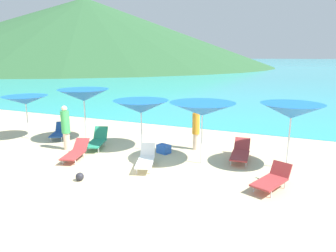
{
  "coord_description": "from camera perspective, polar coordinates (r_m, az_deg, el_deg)",
  "views": [
    {
      "loc": [
        5.65,
        -7.59,
        3.76
      ],
      "look_at": [
        1.32,
        2.54,
        1.2
      ],
      "focal_mm": 32.22,
      "sensor_mm": 36.0,
      "label": 1
    }
  ],
  "objects": [
    {
      "name": "ground_plane",
      "position": [
        18.89,
        5.22,
        1.08
      ],
      "size": [
        50.0,
        100.0,
        0.3
      ],
      "primitive_type": "cube",
      "color": "beige"
    },
    {
      "name": "ocean_water",
      "position": [
        235.04,
        22.22,
        11.23
      ],
      "size": [
        650.0,
        440.0,
        0.02
      ],
      "primitive_type": "cube",
      "color": "#2DADBC",
      "rests_on": "ground_plane"
    },
    {
      "name": "headland_hill",
      "position": [
        122.63,
        -15.15,
        16.68
      ],
      "size": [
        136.77,
        136.77,
        24.7
      ],
      "primitive_type": "cone",
      "color": "#2D5B33",
      "rests_on": "ground_plane"
    },
    {
      "name": "umbrella_0",
      "position": [
        15.23,
        -25.38,
        4.43
      ],
      "size": [
        2.2,
        2.2,
        1.99
      ],
      "color": "silver",
      "rests_on": "ground_plane"
    },
    {
      "name": "umbrella_1",
      "position": [
        13.82,
        -15.66,
        5.63
      ],
      "size": [
        2.34,
        2.34,
        2.35
      ],
      "color": "silver",
      "rests_on": "ground_plane"
    },
    {
      "name": "umbrella_2",
      "position": [
        12.18,
        -5.13,
        3.65
      ],
      "size": [
        2.37,
        2.37,
        2.04
      ],
      "color": "silver",
      "rests_on": "ground_plane"
    },
    {
      "name": "umbrella_3",
      "position": [
        10.49,
        6.51,
        3.2
      ],
      "size": [
        2.47,
        2.47,
        2.21
      ],
      "color": "silver",
      "rests_on": "ground_plane"
    },
    {
      "name": "umbrella_4",
      "position": [
        10.73,
        22.34,
        2.63
      ],
      "size": [
        2.05,
        2.05,
        2.25
      ],
      "color": "silver",
      "rests_on": "ground_plane"
    },
    {
      "name": "lounge_chair_0",
      "position": [
        10.48,
        -4.22,
        -6.2
      ],
      "size": [
        1.03,
        1.66,
        0.68
      ],
      "rotation": [
        0.0,
        0.0,
        0.35
      ],
      "color": "white",
      "rests_on": "ground_plane"
    },
    {
      "name": "lounge_chair_1",
      "position": [
        12.98,
        -13.28,
        -2.64
      ],
      "size": [
        1.08,
        1.74,
        0.76
      ],
      "rotation": [
        0.0,
        0.0,
        0.33
      ],
      "color": "#268C66",
      "rests_on": "ground_plane"
    },
    {
      "name": "lounge_chair_2",
      "position": [
        11.81,
        -17.05,
        -4.65
      ],
      "size": [
        0.99,
        1.71,
        0.61
      ],
      "rotation": [
        0.0,
        0.0,
        0.29
      ],
      "color": "#A53333",
      "rests_on": "ground_plane"
    },
    {
      "name": "lounge_chair_3",
      "position": [
        9.32,
        19.14,
        -9.44
      ],
      "size": [
        1.09,
        1.55,
        0.67
      ],
      "rotation": [
        0.0,
        0.0,
        -0.39
      ],
      "color": "#A53333",
      "rests_on": "ground_plane"
    },
    {
      "name": "lounge_chair_4",
      "position": [
        14.9,
        -19.9,
        -1.07
      ],
      "size": [
        1.14,
        1.5,
        0.69
      ],
      "rotation": [
        0.0,
        0.0,
        0.48
      ],
      "color": "#1E478C",
      "rests_on": "ground_plane"
    },
    {
      "name": "lounge_chair_5",
      "position": [
        11.46,
        13.55,
        -4.83
      ],
      "size": [
        0.73,
        1.75,
        0.67
      ],
      "rotation": [
        0.0,
        0.0,
        0.08
      ],
      "color": "#A53333",
      "rests_on": "ground_plane"
    },
    {
      "name": "beachgoer_0",
      "position": [
        12.94,
        -18.8,
        -0.08
      ],
      "size": [
        0.34,
        0.34,
        1.83
      ],
      "rotation": [
        0.0,
        0.0,
        3.54
      ],
      "color": "beige",
      "rests_on": "ground_plane"
    },
    {
      "name": "beachgoer_1",
      "position": [
        12.31,
        5.3,
        -0.29
      ],
      "size": [
        0.3,
        0.3,
        1.73
      ],
      "rotation": [
        0.0,
        0.0,
        3.8
      ],
      "color": "beige",
      "rests_on": "ground_plane"
    },
    {
      "name": "beach_ball",
      "position": [
        9.82,
        -16.35,
        -9.17
      ],
      "size": [
        0.26,
        0.26,
        0.26
      ],
      "primitive_type": "sphere",
      "color": "#26262D",
      "rests_on": "ground_plane"
    },
    {
      "name": "cooler_box",
      "position": [
        11.99,
        -0.82,
        -4.35
      ],
      "size": [
        0.59,
        0.49,
        0.34
      ],
      "primitive_type": "cube",
      "rotation": [
        0.0,
        0.0,
        -0.31
      ],
      "color": "blue",
      "rests_on": "ground_plane"
    }
  ]
}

